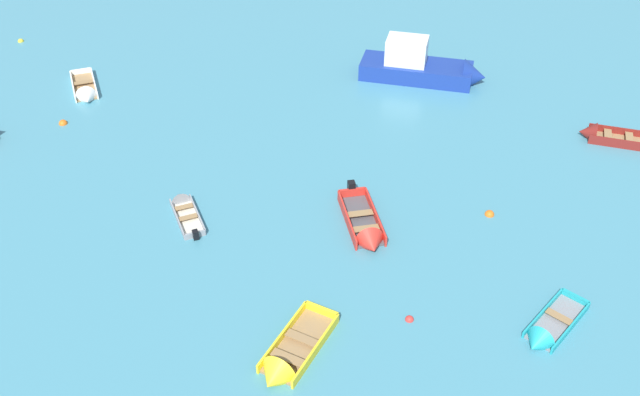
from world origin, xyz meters
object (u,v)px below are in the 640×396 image
rowboat_grey_cluster_inner (183,207)px  mooring_buoy_between_boats_right (409,320)px  rowboat_white_foreground_center (86,93)px  mooring_buoy_between_boats_left (21,41)px  mooring_buoy_outer_edge (489,215)px  rowboat_red_far_back (366,231)px  mooring_buoy_trailing (63,124)px  rowboat_turquoise_back_row_left (544,335)px  rowboat_yellow_cluster_outer (284,365)px  rowboat_maroon_far_left (605,136)px  motor_launch_deep_blue_center (425,67)px

rowboat_grey_cluster_inner → mooring_buoy_between_boats_right: bearing=-27.7°
rowboat_grey_cluster_inner → rowboat_white_foreground_center: 12.30m
mooring_buoy_between_boats_right → mooring_buoy_between_boats_left: (-25.22, 20.65, 0.00)m
mooring_buoy_outer_edge → rowboat_white_foreground_center: bearing=160.2°
rowboat_red_far_back → mooring_buoy_between_boats_right: (1.96, -4.57, -0.23)m
mooring_buoy_outer_edge → mooring_buoy_between_boats_left: 31.74m
mooring_buoy_trailing → rowboat_red_far_back: bearing=-22.8°
rowboat_turquoise_back_row_left → rowboat_white_foreground_center: (-23.07, 14.67, 0.02)m
rowboat_white_foreground_center → rowboat_yellow_cluster_outer: rowboat_yellow_cluster_outer is taller
rowboat_maroon_far_left → rowboat_grey_cluster_inner: rowboat_maroon_far_left is taller
mooring_buoy_outer_edge → rowboat_maroon_far_left: bearing=48.7°
rowboat_red_far_back → rowboat_yellow_cluster_outer: (-2.21, -7.36, -0.04)m
rowboat_red_far_back → mooring_buoy_trailing: size_ratio=9.68×
rowboat_white_foreground_center → mooring_buoy_between_boats_left: (-6.91, 6.23, -0.17)m
rowboat_turquoise_back_row_left → mooring_buoy_between_boats_right: bearing=177.0°
rowboat_grey_cluster_inner → mooring_buoy_between_boats_left: (-15.15, 15.36, -0.13)m
rowboat_maroon_far_left → rowboat_red_far_back: bearing=-141.5°
rowboat_white_foreground_center → mooring_buoy_between_boats_right: rowboat_white_foreground_center is taller
motor_launch_deep_blue_center → rowboat_yellow_cluster_outer: (-4.42, -21.68, -0.58)m
rowboat_white_foreground_center → mooring_buoy_between_boats_left: 9.30m
motor_launch_deep_blue_center → mooring_buoy_trailing: motor_launch_deep_blue_center is taller
rowboat_yellow_cluster_outer → mooring_buoy_between_boats_left: bearing=131.9°
rowboat_turquoise_back_row_left → motor_launch_deep_blue_center: size_ratio=0.47×
rowboat_red_far_back → mooring_buoy_between_boats_right: size_ratio=13.34×
rowboat_turquoise_back_row_left → motor_launch_deep_blue_center: bearing=103.3°
rowboat_red_far_back → rowboat_yellow_cluster_outer: bearing=-106.7°
rowboat_maroon_far_left → mooring_buoy_outer_edge: (-6.08, -6.92, -0.21)m
mooring_buoy_outer_edge → rowboat_turquoise_back_row_left: bearing=-77.8°
mooring_buoy_between_boats_right → mooring_buoy_between_boats_left: 32.59m
rowboat_maroon_far_left → motor_launch_deep_blue_center: (-9.10, 5.33, 0.56)m
mooring_buoy_trailing → mooring_buoy_between_boats_right: bearing=-32.0°
rowboat_turquoise_back_row_left → mooring_buoy_between_boats_right: rowboat_turquoise_back_row_left is taller
rowboat_red_far_back → rowboat_yellow_cluster_outer: 7.68m
motor_launch_deep_blue_center → mooring_buoy_between_boats_left: motor_launch_deep_blue_center is taller
rowboat_red_far_back → rowboat_white_foreground_center: rowboat_red_far_back is taller
mooring_buoy_outer_edge → mooring_buoy_between_boats_left: size_ratio=1.16×
mooring_buoy_between_boats_right → rowboat_turquoise_back_row_left: bearing=-3.0°
rowboat_turquoise_back_row_left → mooring_buoy_between_boats_left: bearing=145.1°
rowboat_grey_cluster_inner → rowboat_white_foreground_center: (-8.24, 9.14, 0.03)m
motor_launch_deep_blue_center → rowboat_grey_cluster_inner: 17.09m
rowboat_maroon_far_left → mooring_buoy_between_boats_right: bearing=-124.6°
mooring_buoy_between_boats_right → mooring_buoy_outer_edge: 7.40m
rowboat_red_far_back → rowboat_maroon_far_left: rowboat_red_far_back is taller
rowboat_maroon_far_left → mooring_buoy_between_boats_left: bearing=168.4°
motor_launch_deep_blue_center → rowboat_maroon_far_left: bearing=-30.3°
rowboat_white_foreground_center → rowboat_turquoise_back_row_left: bearing=-32.5°
rowboat_white_foreground_center → rowboat_grey_cluster_inner: bearing=-48.0°
rowboat_maroon_far_left → mooring_buoy_trailing: 27.78m
motor_launch_deep_blue_center → mooring_buoy_outer_edge: bearing=-76.2°
motor_launch_deep_blue_center → mooring_buoy_between_boats_right: bearing=-90.8°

